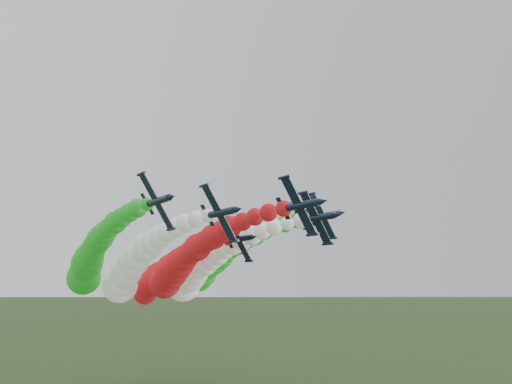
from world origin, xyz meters
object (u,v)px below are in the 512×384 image
jet_inner_left (131,269)px  jet_trail (158,278)px  jet_lead (181,265)px  jet_outer_left (90,261)px  jet_outer_right (216,263)px  jet_inner_right (200,270)px

jet_inner_left → jet_trail: bearing=46.5°
jet_lead → jet_outer_left: 23.70m
jet_inner_left → jet_trail: (14.23, 14.98, -1.99)m
jet_lead → jet_trail: 24.87m
jet_outer_right → jet_trail: jet_outer_right is taller
jet_inner_right → jet_outer_left: 27.97m
jet_outer_left → jet_lead: bearing=-43.0°
jet_lead → jet_outer_left: bearing=137.0°
jet_inner_right → jet_outer_left: (-26.15, 9.71, 2.09)m
jet_inner_right → jet_outer_right: 13.33m
jet_inner_right → jet_outer_left: bearing=159.6°
jet_outer_left → jet_inner_right: bearing=-20.4°
jet_lead → jet_outer_right: 24.05m
jet_inner_left → jet_inner_right: bearing=-8.8°
jet_lead → jet_inner_left: jet_lead is taller
jet_inner_left → jet_outer_left: 10.87m
jet_trail → jet_lead: bearing=-101.8°
jet_lead → jet_outer_left: jet_outer_left is taller
jet_inner_left → jet_inner_right: size_ratio=1.00×
jet_inner_right → jet_trail: bearing=102.0°
jet_lead → jet_outer_right: size_ratio=1.00×
jet_inner_left → jet_trail: 20.76m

